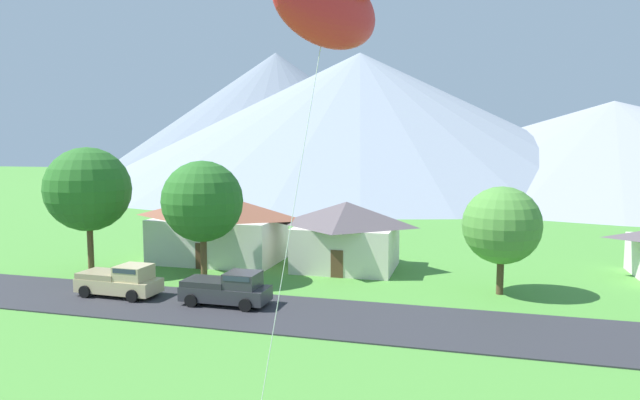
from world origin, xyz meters
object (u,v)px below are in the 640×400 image
tree_left_of_center (203,201)px  pickup_truck_sand_west_side (121,280)px  kite_flyer_with_kite (328,8)px  tree_center (88,189)px  house_right_center (218,226)px  house_left_center (346,234)px  pickup_truck_charcoal_east_side (228,288)px  tree_near_left (502,225)px

tree_left_of_center → pickup_truck_sand_west_side: tree_left_of_center is taller
kite_flyer_with_kite → pickup_truck_sand_west_side: bearing=139.8°
pickup_truck_sand_west_side → tree_left_of_center: bearing=55.7°
tree_center → kite_flyer_with_kite: kite_flyer_with_kite is taller
tree_center → house_right_center: bearing=41.0°
tree_center → pickup_truck_sand_west_side: size_ratio=1.77×
house_right_center → kite_flyer_with_kite: kite_flyer_with_kite is taller
tree_left_of_center → kite_flyer_with_kite: kite_flyer_with_kite is taller
house_left_center → kite_flyer_with_kite: kite_flyer_with_kite is taller
tree_center → pickup_truck_charcoal_east_side: tree_center is taller
tree_near_left → pickup_truck_charcoal_east_side: (-15.62, -6.89, -3.37)m
tree_near_left → house_left_center: bearing=157.3°
tree_near_left → kite_flyer_with_kite: (-5.86, -21.27, 8.67)m
tree_center → kite_flyer_with_kite: (23.16, -19.48, 6.86)m
tree_near_left → tree_left_of_center: bearing=-173.9°
house_left_center → pickup_truck_sand_west_side: 16.60m
kite_flyer_with_kite → house_left_center: bearing=101.3°
house_left_center → tree_center: 19.42m
house_left_center → pickup_truck_charcoal_east_side: house_left_center is taller
house_left_center → pickup_truck_sand_west_side: bearing=-135.9°
pickup_truck_charcoal_east_side → house_right_center: bearing=118.0°
pickup_truck_sand_west_side → kite_flyer_with_kite: (17.02, -14.38, 12.03)m
pickup_truck_sand_west_side → pickup_truck_charcoal_east_side: bearing=-0.0°
kite_flyer_with_kite → house_right_center: bearing=121.5°
house_right_center → house_left_center: bearing=0.2°
tree_near_left → pickup_truck_charcoal_east_side: bearing=-156.2°
house_right_center → tree_left_of_center: 7.52m
tree_left_of_center → tree_near_left: bearing=6.1°
tree_near_left → pickup_truck_sand_west_side: 24.13m
house_left_center → tree_near_left: size_ratio=1.15×
tree_center → kite_flyer_with_kite: 31.03m
tree_center → kite_flyer_with_kite: size_ratio=0.65×
tree_left_of_center → pickup_truck_charcoal_east_side: 7.73m
house_right_center → pickup_truck_charcoal_east_side: (6.09, -11.46, -1.80)m
tree_near_left → pickup_truck_charcoal_east_side: tree_near_left is taller
pickup_truck_sand_west_side → kite_flyer_with_kite: bearing=-40.2°
house_right_center → pickup_truck_sand_west_side: size_ratio=2.05×
tree_center → tree_left_of_center: bearing=-1.9°
pickup_truck_sand_west_side → kite_flyer_with_kite: size_ratio=0.37×
tree_near_left → house_right_center: bearing=168.1°
tree_left_of_center → pickup_truck_charcoal_east_side: size_ratio=1.62×
house_left_center → kite_flyer_with_kite: 28.36m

